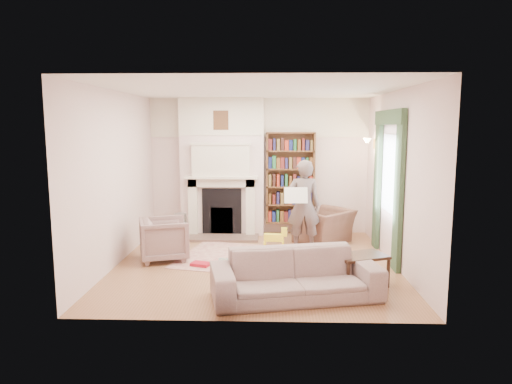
{
  "coord_description": "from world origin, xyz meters",
  "views": [
    {
      "loc": [
        0.24,
        -7.25,
        2.24
      ],
      "look_at": [
        0.0,
        0.25,
        1.15
      ],
      "focal_mm": 32.0,
      "sensor_mm": 36.0,
      "label": 1
    }
  ],
  "objects_px": {
    "coffee_table": "(361,270)",
    "paraffin_heater": "(181,227)",
    "armchair_left": "(164,239)",
    "sofa": "(296,275)",
    "bookcase": "(290,178)",
    "rocking_horse": "(274,241)",
    "man_reading": "(304,206)",
    "armchair_reading": "(324,226)"
  },
  "relations": [
    {
      "from": "rocking_horse",
      "to": "sofa",
      "type": "bearing_deg",
      "value": -76.36
    },
    {
      "from": "armchair_left",
      "to": "sofa",
      "type": "relative_size",
      "value": 0.36
    },
    {
      "from": "sofa",
      "to": "man_reading",
      "type": "height_order",
      "value": "man_reading"
    },
    {
      "from": "armchair_reading",
      "to": "sofa",
      "type": "distance_m",
      "value": 3.0
    },
    {
      "from": "sofa",
      "to": "coffee_table",
      "type": "xyz_separation_m",
      "value": [
        0.94,
        0.51,
        -0.09
      ]
    },
    {
      "from": "sofa",
      "to": "coffee_table",
      "type": "bearing_deg",
      "value": 16.42
    },
    {
      "from": "armchair_left",
      "to": "coffee_table",
      "type": "distance_m",
      "value": 3.28
    },
    {
      "from": "bookcase",
      "to": "armchair_reading",
      "type": "distance_m",
      "value": 1.28
    },
    {
      "from": "armchair_reading",
      "to": "rocking_horse",
      "type": "relative_size",
      "value": 1.84
    },
    {
      "from": "bookcase",
      "to": "coffee_table",
      "type": "xyz_separation_m",
      "value": [
        0.87,
        -3.13,
        -0.95
      ]
    },
    {
      "from": "armchair_reading",
      "to": "rocking_horse",
      "type": "distance_m",
      "value": 1.28
    },
    {
      "from": "sofa",
      "to": "rocking_horse",
      "type": "height_order",
      "value": "sofa"
    },
    {
      "from": "sofa",
      "to": "man_reading",
      "type": "bearing_deg",
      "value": 71.63
    },
    {
      "from": "rocking_horse",
      "to": "coffee_table",
      "type": "bearing_deg",
      "value": -46.42
    },
    {
      "from": "man_reading",
      "to": "rocking_horse",
      "type": "bearing_deg",
      "value": 20.43
    },
    {
      "from": "armchair_left",
      "to": "sofa",
      "type": "distance_m",
      "value": 2.71
    },
    {
      "from": "armchair_left",
      "to": "coffee_table",
      "type": "relative_size",
      "value": 1.11
    },
    {
      "from": "man_reading",
      "to": "paraffin_heater",
      "type": "distance_m",
      "value": 2.49
    },
    {
      "from": "paraffin_heater",
      "to": "rocking_horse",
      "type": "xyz_separation_m",
      "value": [
        1.82,
        -0.83,
        -0.04
      ]
    },
    {
      "from": "coffee_table",
      "to": "paraffin_heater",
      "type": "relative_size",
      "value": 1.27
    },
    {
      "from": "armchair_reading",
      "to": "armchair_left",
      "type": "height_order",
      "value": "armchair_left"
    },
    {
      "from": "sofa",
      "to": "man_reading",
      "type": "xyz_separation_m",
      "value": [
        0.26,
        2.32,
        0.51
      ]
    },
    {
      "from": "bookcase",
      "to": "rocking_horse",
      "type": "xyz_separation_m",
      "value": [
        -0.35,
        -1.53,
        -0.94
      ]
    },
    {
      "from": "bookcase",
      "to": "coffee_table",
      "type": "relative_size",
      "value": 2.64
    },
    {
      "from": "paraffin_heater",
      "to": "rocking_horse",
      "type": "relative_size",
      "value": 1.03
    },
    {
      "from": "man_reading",
      "to": "rocking_horse",
      "type": "xyz_separation_m",
      "value": [
        -0.53,
        -0.22,
        -0.59
      ]
    },
    {
      "from": "paraffin_heater",
      "to": "armchair_left",
      "type": "bearing_deg",
      "value": -91.31
    },
    {
      "from": "man_reading",
      "to": "coffee_table",
      "type": "xyz_separation_m",
      "value": [
        0.68,
        -1.81,
        -0.6
      ]
    },
    {
      "from": "armchair_reading",
      "to": "rocking_horse",
      "type": "height_order",
      "value": "armchair_reading"
    },
    {
      "from": "sofa",
      "to": "coffee_table",
      "type": "relative_size",
      "value": 3.11
    },
    {
      "from": "coffee_table",
      "to": "armchair_left",
      "type": "bearing_deg",
      "value": 137.49
    },
    {
      "from": "armchair_left",
      "to": "rocking_horse",
      "type": "distance_m",
      "value": 1.9
    },
    {
      "from": "sofa",
      "to": "rocking_horse",
      "type": "relative_size",
      "value": 4.05
    },
    {
      "from": "coffee_table",
      "to": "paraffin_heater",
      "type": "xyz_separation_m",
      "value": [
        -3.03,
        2.42,
        0.05
      ]
    },
    {
      "from": "bookcase",
      "to": "armchair_left",
      "type": "xyz_separation_m",
      "value": [
        -2.19,
        -1.95,
        -0.82
      ]
    },
    {
      "from": "man_reading",
      "to": "coffee_table",
      "type": "distance_m",
      "value": 2.02
    },
    {
      "from": "bookcase",
      "to": "armchair_left",
      "type": "distance_m",
      "value": 3.05
    },
    {
      "from": "coffee_table",
      "to": "paraffin_heater",
      "type": "bearing_deg",
      "value": 119.89
    },
    {
      "from": "armchair_left",
      "to": "man_reading",
      "type": "bearing_deg",
      "value": -93.3
    },
    {
      "from": "armchair_reading",
      "to": "coffee_table",
      "type": "relative_size",
      "value": 1.41
    },
    {
      "from": "bookcase",
      "to": "coffee_table",
      "type": "distance_m",
      "value": 3.38
    },
    {
      "from": "bookcase",
      "to": "armchair_left",
      "type": "relative_size",
      "value": 2.38
    }
  ]
}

